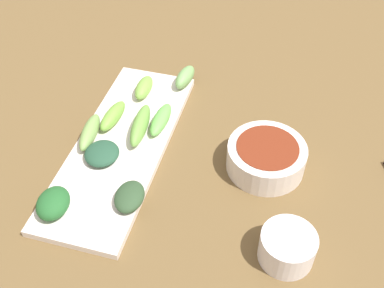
% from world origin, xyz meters
% --- Properties ---
extents(tabletop, '(2.10, 2.10, 0.02)m').
position_xyz_m(tabletop, '(0.00, 0.00, 0.01)').
color(tabletop, brown).
rests_on(tabletop, ground).
extents(sauce_bowl, '(0.12, 0.12, 0.05)m').
position_xyz_m(sauce_bowl, '(-0.12, -0.02, 0.04)').
color(sauce_bowl, silver).
rests_on(sauce_bowl, tabletop).
extents(serving_plate, '(0.14, 0.39, 0.01)m').
position_xyz_m(serving_plate, '(0.11, -0.00, 0.03)').
color(serving_plate, silver).
rests_on(serving_plate, tabletop).
extents(broccoli_leafy_0, '(0.05, 0.06, 0.03)m').
position_xyz_m(broccoli_leafy_0, '(0.15, 0.15, 0.05)').
color(broccoli_leafy_0, '#225C29').
rests_on(broccoli_leafy_0, serving_plate).
extents(broccoli_stalk_1, '(0.03, 0.08, 0.02)m').
position_xyz_m(broccoli_stalk_1, '(0.06, -0.06, 0.04)').
color(broccoli_stalk_1, '#67B24E').
rests_on(broccoli_stalk_1, serving_plate).
extents(broccoli_leafy_2, '(0.05, 0.06, 0.02)m').
position_xyz_m(broccoli_leafy_2, '(0.13, 0.04, 0.04)').
color(broccoli_leafy_2, '#244B34').
rests_on(broccoli_leafy_2, serving_plate).
extents(broccoli_stalk_3, '(0.03, 0.09, 0.03)m').
position_xyz_m(broccoli_stalk_3, '(0.16, -0.00, 0.04)').
color(broccoli_stalk_3, '#789F51').
rests_on(broccoli_stalk_3, serving_plate).
extents(broccoli_stalk_4, '(0.03, 0.10, 0.03)m').
position_xyz_m(broccoli_stalk_4, '(0.09, -0.04, 0.05)').
color(broccoli_stalk_4, '#6BA242').
rests_on(broccoli_stalk_4, serving_plate).
extents(broccoli_stalk_5, '(0.03, 0.07, 0.03)m').
position_xyz_m(broccoli_stalk_5, '(0.05, -0.18, 0.05)').
color(broccoli_stalk_5, '#72A45A').
rests_on(broccoli_stalk_5, serving_plate).
extents(broccoli_stalk_6, '(0.03, 0.08, 0.02)m').
position_xyz_m(broccoli_stalk_6, '(0.14, -0.05, 0.04)').
color(broccoli_stalk_6, '#72A73E').
rests_on(broccoli_stalk_6, serving_plate).
extents(broccoli_stalk_7, '(0.03, 0.06, 0.02)m').
position_xyz_m(broccoli_stalk_7, '(0.12, -0.13, 0.04)').
color(broccoli_stalk_7, '#77AB43').
rests_on(broccoli_stalk_7, serving_plate).
extents(broccoli_leafy_8, '(0.05, 0.06, 0.02)m').
position_xyz_m(broccoli_leafy_8, '(0.06, 0.10, 0.04)').
color(broccoli_leafy_8, '#2D472A').
rests_on(broccoli_leafy_8, serving_plate).
extents(tea_cup, '(0.07, 0.07, 0.05)m').
position_xyz_m(tea_cup, '(-0.17, 0.13, 0.04)').
color(tea_cup, white).
rests_on(tea_cup, tabletop).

